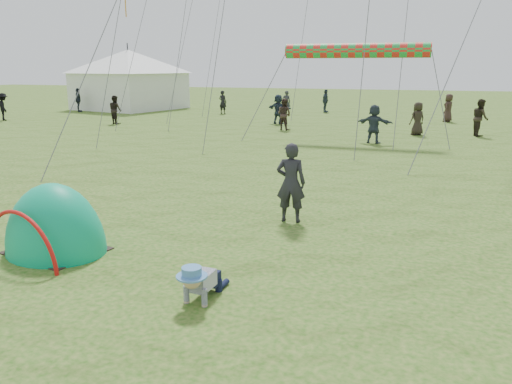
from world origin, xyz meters
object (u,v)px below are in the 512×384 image
(popup_tent, at_px, (57,251))
(standing_adult, at_px, (291,183))
(event_marquee, at_px, (129,77))
(crawling_toddler, at_px, (200,281))

(popup_tent, height_order, standing_adult, standing_adult)
(popup_tent, distance_m, standing_adult, 4.78)
(popup_tent, relative_size, event_marquee, 0.36)
(popup_tent, relative_size, standing_adult, 1.47)
(event_marquee, bearing_deg, crawling_toddler, -43.25)
(standing_adult, bearing_deg, crawling_toddler, 80.66)
(standing_adult, bearing_deg, popup_tent, 35.32)
(crawling_toddler, relative_size, popup_tent, 0.31)
(standing_adult, distance_m, event_marquee, 31.43)
(crawling_toddler, bearing_deg, standing_adult, 90.66)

